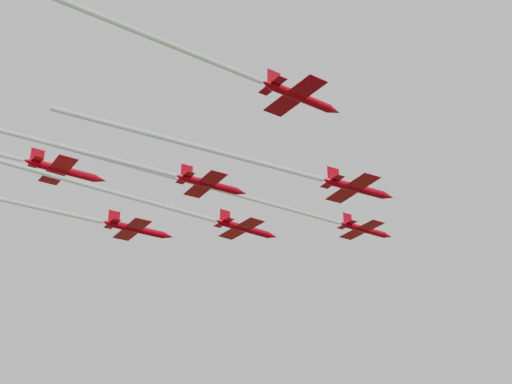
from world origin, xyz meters
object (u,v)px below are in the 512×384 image
Objects in this scene: jet_row3_left at (58,212)px; jet_row3_mid at (81,151)px; jet_row3_right at (182,50)px; jet_row2_left at (138,199)px; jet_lead at (283,207)px; jet_row2_right at (294,172)px.

jet_row3_mid is at bearing -10.82° from jet_row3_left.
jet_row3_left is 47.02m from jet_row3_right.
jet_row3_right is at bearing -3.40° from jet_row3_left.
jet_row2_left reaches higher than jet_row3_mid.
jet_row3_mid is (-8.77, -29.04, -0.44)m from jet_lead.
jet_row2_right reaches higher than jet_row3_right.
jet_row2_right is at bearing 29.28° from jet_row2_left.
jet_row2_right is at bearing -27.07° from jet_lead.
jet_row3_left is at bearing -148.88° from jet_row2_left.
jet_lead is 1.06× the size of jet_row3_left.
jet_lead is 33.82m from jet_row3_left.
jet_row3_left is 0.96× the size of jet_row3_right.
jet_row3_left reaches higher than jet_row2_right.
jet_row3_right is (6.53, -27.49, 0.03)m from jet_row2_right.
jet_row2_left reaches higher than jet_row2_right.
jet_row3_left is (-13.47, -3.70, 0.50)m from jet_row2_left.
jet_row2_right is at bearing 119.77° from jet_row3_right.
jet_lead is at bearing 128.36° from jet_row3_right.
jet_row3_right reaches higher than jet_row3_mid.
jet_lead is 1.25× the size of jet_row2_right.
jet_row2_right is (7.75, -7.94, -0.04)m from jet_lead.
jet_row3_mid is (20.29, -11.80, -1.83)m from jet_row3_left.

